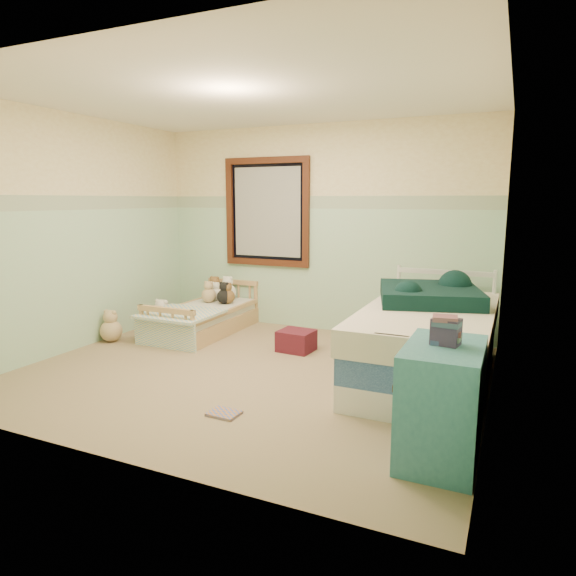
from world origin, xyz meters
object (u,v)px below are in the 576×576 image
at_px(plush_floor_tan, 111,331).
at_px(red_pillow, 296,341).
at_px(floor_book, 224,413).
at_px(plush_floor_cream, 162,320).
at_px(twin_bed_frame, 426,368).
at_px(toddler_bed_frame, 204,324).
at_px(dresser, 442,402).

relative_size(plush_floor_tan, red_pillow, 0.70).
bearing_deg(red_pillow, floor_book, -84.84).
relative_size(plush_floor_cream, twin_bed_frame, 0.13).
xyz_separation_m(twin_bed_frame, floor_book, (-1.26, -1.41, -0.10)).
relative_size(plush_floor_tan, twin_bed_frame, 0.12).
xyz_separation_m(toddler_bed_frame, red_pillow, (1.35, -0.25, 0.02)).
relative_size(dresser, red_pillow, 2.05).
relative_size(twin_bed_frame, dresser, 2.85).
height_order(plush_floor_tan, dresser, dresser).
relative_size(plush_floor_tan, dresser, 0.34).
distance_m(toddler_bed_frame, twin_bed_frame, 2.83).
relative_size(plush_floor_tan, floor_book, 1.07).
bearing_deg(toddler_bed_frame, dresser, -32.64).
bearing_deg(dresser, twin_bed_frame, 102.55).
distance_m(plush_floor_tan, twin_bed_frame, 3.51).
relative_size(plush_floor_cream, red_pillow, 0.75).
height_order(plush_floor_cream, floor_book, plush_floor_cream).
xyz_separation_m(dresser, red_pillow, (-1.73, 1.72, -0.25)).
bearing_deg(plush_floor_cream, floor_book, -42.27).
bearing_deg(toddler_bed_frame, twin_bed_frame, -11.71).
height_order(plush_floor_tan, twin_bed_frame, plush_floor_tan).
height_order(plush_floor_cream, dresser, dresser).
bearing_deg(plush_floor_cream, red_pillow, -2.44).
height_order(plush_floor_tan, red_pillow, plush_floor_tan).
bearing_deg(toddler_bed_frame, plush_floor_tan, -132.84).
height_order(toddler_bed_frame, plush_floor_cream, plush_floor_cream).
bearing_deg(dresser, plush_floor_tan, 162.78).
distance_m(plush_floor_cream, floor_book, 2.70).
height_order(dresser, red_pillow, dresser).
bearing_deg(floor_book, red_pillow, 97.62).
bearing_deg(plush_floor_cream, twin_bed_frame, -7.02).
bearing_deg(red_pillow, twin_bed_frame, -12.83).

